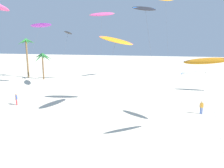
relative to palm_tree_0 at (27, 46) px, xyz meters
The scene contains 11 objects.
palm_tree_0 is the anchor object (origin of this frame).
palm_tree_1 6.26m from the palm_tree_0, 14.72° to the right, with size 4.80×4.66×6.40m.
flying_kite_0 39.68m from the palm_tree_0, 34.90° to the right, with size 4.42×12.36×13.13m.
flying_kite_2 18.06m from the palm_tree_0, 27.89° to the right, with size 4.65×12.01×11.34m.
flying_kite_3 21.79m from the palm_tree_0, ahead, with size 5.74×6.63×15.40m.
flying_kite_5 47.43m from the palm_tree_0, 36.46° to the right, with size 4.60×9.01×7.42m.
flying_kite_7 13.15m from the palm_tree_0, 39.41° to the right, with size 5.17×8.99×12.87m.
flying_kite_8 33.12m from the palm_tree_0, 32.64° to the right, with size 4.83×4.37×10.05m.
flying_kite_9 45.19m from the palm_tree_0, 30.83° to the right, with size 4.75×6.47×7.63m.
person_foreground_walker 44.42m from the palm_tree_0, 26.26° to the right, with size 0.51×0.21×1.69m.
person_near_right 27.38m from the palm_tree_0, 57.24° to the right, with size 0.28×0.49×1.64m.
Camera 1 is at (7.74, 0.11, 8.75)m, focal length 34.45 mm.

